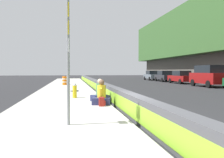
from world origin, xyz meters
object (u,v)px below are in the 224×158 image
seated_person_foreground (102,97)px  construction_barrel (65,81)px  seated_person_middle (100,94)px  parked_car_far (164,76)px  fire_hydrant (75,90)px  parked_car_fourth (209,76)px  parked_car_farther (152,75)px  parked_car_midline (181,77)px  backpack (102,102)px  route_sign_post (68,53)px

seated_person_foreground → construction_barrel: (15.75, 2.06, 0.12)m
seated_person_middle → parked_car_far: 26.63m
fire_hydrant → construction_barrel: bearing=3.9°
construction_barrel → parked_car_fourth: 15.48m
parked_car_far → parked_car_farther: size_ratio=1.00×
parked_car_fourth → parked_car_midline: parked_car_fourth is taller
backpack → parked_car_midline: parked_car_midline is taller
route_sign_post → parked_car_fourth: (16.00, -14.42, -1.05)m
construction_barrel → parked_car_farther: size_ratio=0.21×
parked_car_far → parked_car_farther: bearing=0.8°
route_sign_post → construction_barrel: bearing=1.7°
route_sign_post → backpack: bearing=-22.3°
backpack → parked_car_midline: (19.13, -13.14, 0.53)m
seated_person_foreground → parked_car_fourth: (11.98, -12.94, 0.68)m
seated_person_foreground → parked_car_far: bearing=-28.2°
parked_car_fourth → parked_car_farther: parked_car_fourth is taller
parked_car_farther → parked_car_far: bearing=-179.2°
construction_barrel → parked_car_fourth: bearing=-104.1°
fire_hydrant → seated_person_middle: size_ratio=0.76×
route_sign_post → seated_person_foreground: size_ratio=3.10×
parked_car_fourth → parked_car_far: parked_car_fourth is taller
fire_hydrant → backpack: (-3.49, -1.13, -0.25)m
route_sign_post → fire_hydrant: bearing=-2.4°
route_sign_post → parked_car_fourth: size_ratio=0.75×
seated_person_foreground → seated_person_middle: (1.20, -0.07, -0.00)m
parked_car_midline → construction_barrel: bearing=100.6°
seated_person_middle → parked_car_midline: size_ratio=0.25×
parked_car_fourth → construction_barrel: bearing=75.9°
route_sign_post → fire_hydrant: 7.15m
route_sign_post → parked_car_midline: size_ratio=0.79×
fire_hydrant → parked_car_midline: (15.64, -14.27, 0.27)m
fire_hydrant → parked_car_farther: 30.64m
parked_car_far → parked_car_farther: (5.66, 0.08, 0.00)m
seated_person_foreground → construction_barrel: size_ratio=1.22×
seated_person_middle → parked_car_farther: (28.87, -12.96, 0.36)m
route_sign_post → parked_car_far: bearing=-27.2°
parked_car_midline → parked_car_far: (5.83, -0.04, 0.00)m
seated_person_middle → parked_car_farther: size_ratio=0.26×
route_sign_post → seated_person_middle: size_ratio=3.11×
backpack → construction_barrel: construction_barrel is taller
seated_person_foreground → backpack: (-0.55, 0.07, -0.17)m
route_sign_post → parked_car_midline: 26.91m
seated_person_foreground → parked_car_farther: parked_car_farther is taller
fire_hydrant → parked_car_fourth: 16.79m
construction_barrel → fire_hydrant: bearing=-176.1°
seated_person_foreground → backpack: size_ratio=2.91×
construction_barrel → parked_car_midline: size_ratio=0.21×
backpack → construction_barrel: size_ratio=0.42×
seated_person_middle → parked_car_far: size_ratio=0.25×
fire_hydrant → parked_car_far: 25.80m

